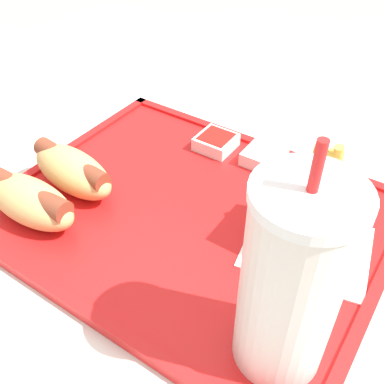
# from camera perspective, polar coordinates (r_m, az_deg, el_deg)

# --- Properties ---
(dining_table) EXTENTS (1.09, 1.06, 0.77)m
(dining_table) POSITION_cam_1_polar(r_m,az_deg,el_deg) (0.82, -3.03, -22.61)
(dining_table) COLOR beige
(dining_table) RESTS_ON ground_plane
(food_tray) EXTENTS (0.41, 0.33, 0.01)m
(food_tray) POSITION_cam_1_polar(r_m,az_deg,el_deg) (0.50, -0.00, -3.00)
(food_tray) COLOR red
(food_tray) RESTS_ON dining_table
(paper_napkin) EXTENTS (0.14, 0.13, 0.00)m
(paper_napkin) POSITION_cam_1_polar(r_m,az_deg,el_deg) (0.48, 14.42, -6.76)
(paper_napkin) COLOR white
(paper_napkin) RESTS_ON food_tray
(soda_cup) EXTENTS (0.07, 0.07, 0.21)m
(soda_cup) POSITION_cam_1_polar(r_m,az_deg,el_deg) (0.33, 12.40, -11.33)
(soda_cup) COLOR silver
(soda_cup) RESTS_ON food_tray
(hot_dog_far) EXTENTS (0.12, 0.05, 0.05)m
(hot_dog_far) POSITION_cam_1_polar(r_m,az_deg,el_deg) (0.50, -19.95, -0.94)
(hot_dog_far) COLOR tan
(hot_dog_far) RESTS_ON food_tray
(hot_dog_near) EXTENTS (0.12, 0.06, 0.05)m
(hot_dog_near) POSITION_cam_1_polar(r_m,az_deg,el_deg) (0.53, -14.95, 2.73)
(hot_dog_near) COLOR tan
(hot_dog_near) RESTS_ON food_tray
(fries_carton) EXTENTS (0.08, 0.07, 0.12)m
(fries_carton) POSITION_cam_1_polar(r_m,az_deg,el_deg) (0.45, 14.59, -3.41)
(fries_carton) COLOR silver
(fries_carton) RESTS_ON food_tray
(sauce_cup_mayo) EXTENTS (0.05, 0.05, 0.02)m
(sauce_cup_mayo) POSITION_cam_1_polar(r_m,az_deg,el_deg) (0.57, 9.14, 4.51)
(sauce_cup_mayo) COLOR silver
(sauce_cup_mayo) RESTS_ON food_tray
(sauce_cup_ketchup) EXTENTS (0.05, 0.05, 0.02)m
(sauce_cup_ketchup) POSITION_cam_1_polar(r_m,az_deg,el_deg) (0.59, 3.07, 6.41)
(sauce_cup_ketchup) COLOR silver
(sauce_cup_ketchup) RESTS_ON food_tray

